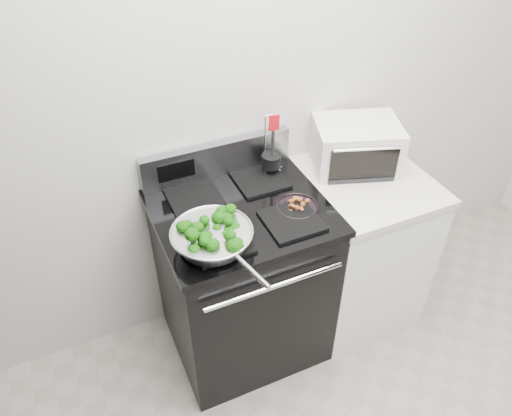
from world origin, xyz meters
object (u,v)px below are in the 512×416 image
bacon_plate (297,205)px  toaster_oven (356,145)px  skillet (212,237)px  utensil_holder (271,164)px  gas_range (243,279)px

bacon_plate → toaster_oven: size_ratio=0.39×
skillet → toaster_oven: 0.95m
skillet → toaster_oven: size_ratio=1.09×
utensil_holder → bacon_plate: bearing=-79.3°
bacon_plate → utensil_holder: (0.01, 0.29, 0.04)m
bacon_plate → skillet: bearing=-169.1°
gas_range → toaster_oven: size_ratio=2.27×
utensil_holder → toaster_oven: size_ratio=0.68×
utensil_holder → toaster_oven: bearing=4.0°
toaster_oven → skillet: bearing=-142.1°
bacon_plate → utensil_holder: bearing=88.3°
gas_range → utensil_holder: (0.25, 0.20, 0.52)m
gas_range → skillet: bearing=-138.5°
gas_range → toaster_oven: 0.89m
skillet → utensil_holder: size_ratio=1.61×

